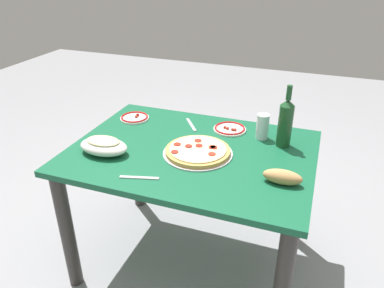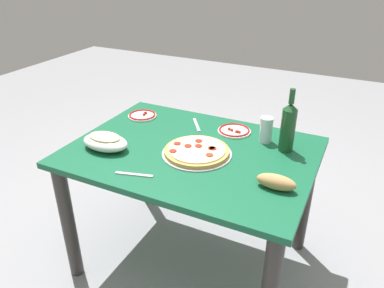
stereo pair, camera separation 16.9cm
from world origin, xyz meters
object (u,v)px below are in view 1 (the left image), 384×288
object	(u,v)px
side_plate_near	(230,129)
bread_loaf	(282,177)
pepperoni_pizza	(198,151)
dining_table	(192,171)
water_glass	(262,126)
side_plate_far	(135,118)
baked_pasta_dish	(104,145)
wine_bottle	(285,122)

from	to	relation	value
side_plate_near	bread_loaf	xyz separation A→B (m)	(0.34, -0.42, 0.02)
pepperoni_pizza	bread_loaf	distance (m)	0.43
pepperoni_pizza	bread_loaf	xyz separation A→B (m)	(0.41, -0.12, 0.02)
dining_table	water_glass	distance (m)	0.43
water_glass	pepperoni_pizza	bearing A→B (deg)	-133.08
dining_table	side_plate_near	xyz separation A→B (m)	(0.12, 0.27, 0.13)
bread_loaf	side_plate_far	bearing A→B (deg)	156.76
baked_pasta_dish	side_plate_far	world-z (taller)	baked_pasta_dish
baked_pasta_dish	bread_loaf	world-z (taller)	baked_pasta_dish
side_plate_near	side_plate_far	world-z (taller)	same
dining_table	baked_pasta_dish	bearing A→B (deg)	-155.09
water_glass	side_plate_far	size ratio (longest dim) A/B	0.80
dining_table	wine_bottle	distance (m)	0.52
dining_table	water_glass	world-z (taller)	water_glass
bread_loaf	water_glass	bearing A→B (deg)	112.07
pepperoni_pizza	baked_pasta_dish	distance (m)	0.45
pepperoni_pizza	side_plate_far	world-z (taller)	pepperoni_pizza
pepperoni_pizza	wine_bottle	xyz separation A→B (m)	(0.37, 0.23, 0.11)
baked_pasta_dish	bread_loaf	xyz separation A→B (m)	(0.83, 0.03, -0.01)
baked_pasta_dish	pepperoni_pizza	bearing A→B (deg)	19.12
pepperoni_pizza	side_plate_near	size ratio (longest dim) A/B	1.90
baked_pasta_dish	side_plate_near	bearing A→B (deg)	42.19
pepperoni_pizza	side_plate_near	xyz separation A→B (m)	(0.08, 0.31, -0.01)
baked_pasta_dish	side_plate_near	xyz separation A→B (m)	(0.50, 0.45, -0.03)
side_plate_far	bread_loaf	xyz separation A→B (m)	(0.89, -0.38, 0.02)
pepperoni_pizza	side_plate_far	distance (m)	0.55
pepperoni_pizza	dining_table	bearing A→B (deg)	142.75
dining_table	side_plate_far	bearing A→B (deg)	151.95
dining_table	wine_bottle	size ratio (longest dim) A/B	3.75
dining_table	side_plate_far	distance (m)	0.51
dining_table	baked_pasta_dish	xyz separation A→B (m)	(-0.38, -0.18, 0.17)
water_glass	bread_loaf	xyz separation A→B (m)	(0.16, -0.39, -0.03)
baked_pasta_dish	wine_bottle	xyz separation A→B (m)	(0.79, 0.37, 0.09)
side_plate_near	pepperoni_pizza	bearing A→B (deg)	-103.95
side_plate_near	bread_loaf	distance (m)	0.54
wine_bottle	bread_loaf	xyz separation A→B (m)	(0.04, -0.34, -0.10)
dining_table	pepperoni_pizza	distance (m)	0.15
dining_table	bread_loaf	bearing A→B (deg)	-18.25
pepperoni_pizza	wine_bottle	bearing A→B (deg)	31.61
pepperoni_pizza	side_plate_near	bearing A→B (deg)	76.05
side_plate_far	bread_loaf	bearing A→B (deg)	-23.24
pepperoni_pizza	water_glass	world-z (taller)	water_glass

